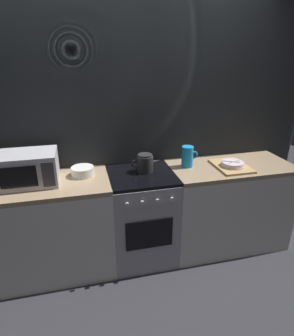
{
  "coord_description": "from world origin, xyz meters",
  "views": [
    {
      "loc": [
        -0.52,
        -2.34,
        1.94
      ],
      "look_at": [
        0.05,
        0.0,
        0.95
      ],
      "focal_mm": 30.78,
      "sensor_mm": 36.0,
      "label": 1
    }
  ],
  "objects_px": {
    "kettle": "(145,163)",
    "mixing_bowl": "(83,171)",
    "dish_pile": "(232,165)",
    "pitcher": "(188,157)",
    "stove_unit": "(142,216)",
    "microwave": "(29,168)"
  },
  "relations": [
    {
      "from": "kettle",
      "to": "dish_pile",
      "type": "xyz_separation_m",
      "value": [
        0.82,
        -0.11,
        -0.06
      ]
    },
    {
      "from": "mixing_bowl",
      "to": "pitcher",
      "type": "xyz_separation_m",
      "value": [
        0.98,
        -0.02,
        0.06
      ]
    },
    {
      "from": "kettle",
      "to": "mixing_bowl",
      "type": "height_order",
      "value": "kettle"
    },
    {
      "from": "stove_unit",
      "to": "mixing_bowl",
      "type": "xyz_separation_m",
      "value": [
        -0.52,
        0.09,
        0.49
      ]
    },
    {
      "from": "kettle",
      "to": "pitcher",
      "type": "distance_m",
      "value": 0.42
    },
    {
      "from": "pitcher",
      "to": "dish_pile",
      "type": "height_order",
      "value": "pitcher"
    },
    {
      "from": "dish_pile",
      "to": "stove_unit",
      "type": "bearing_deg",
      "value": 176.09
    },
    {
      "from": "dish_pile",
      "to": "pitcher",
      "type": "bearing_deg",
      "value": 162.24
    },
    {
      "from": "kettle",
      "to": "pitcher",
      "type": "height_order",
      "value": "pitcher"
    },
    {
      "from": "kettle",
      "to": "mixing_bowl",
      "type": "distance_m",
      "value": 0.56
    },
    {
      "from": "pitcher",
      "to": "kettle",
      "type": "bearing_deg",
      "value": -177.05
    },
    {
      "from": "mixing_bowl",
      "to": "stove_unit",
      "type": "bearing_deg",
      "value": -9.69
    },
    {
      "from": "stove_unit",
      "to": "kettle",
      "type": "distance_m",
      "value": 0.54
    },
    {
      "from": "stove_unit",
      "to": "mixing_bowl",
      "type": "distance_m",
      "value": 0.72
    },
    {
      "from": "kettle",
      "to": "dish_pile",
      "type": "distance_m",
      "value": 0.83
    },
    {
      "from": "stove_unit",
      "to": "dish_pile",
      "type": "bearing_deg",
      "value": -3.91
    },
    {
      "from": "stove_unit",
      "to": "kettle",
      "type": "bearing_deg",
      "value": 46.09
    },
    {
      "from": "stove_unit",
      "to": "dish_pile",
      "type": "distance_m",
      "value": 0.99
    },
    {
      "from": "stove_unit",
      "to": "kettle",
      "type": "height_order",
      "value": "kettle"
    },
    {
      "from": "microwave",
      "to": "pitcher",
      "type": "height_order",
      "value": "microwave"
    },
    {
      "from": "kettle",
      "to": "pitcher",
      "type": "xyz_separation_m",
      "value": [
        0.42,
        0.02,
        0.02
      ]
    },
    {
      "from": "pitcher",
      "to": "dish_pile",
      "type": "distance_m",
      "value": 0.43
    }
  ]
}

